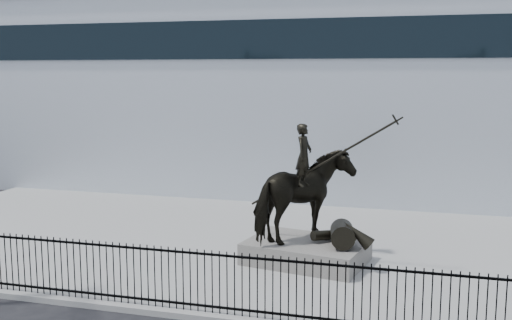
# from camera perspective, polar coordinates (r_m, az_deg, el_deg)

# --- Properties ---
(plaza) EXTENTS (30.00, 12.00, 0.15)m
(plaza) POSITION_cam_1_polar(r_m,az_deg,el_deg) (19.43, 3.68, -8.40)
(plaza) COLOR gray
(plaza) RESTS_ON ground
(building) EXTENTS (44.00, 14.00, 9.00)m
(building) POSITION_cam_1_polar(r_m,az_deg,el_deg) (31.46, 8.64, 6.17)
(building) COLOR silver
(building) RESTS_ON ground
(picket_fence) EXTENTS (22.10, 0.10, 1.50)m
(picket_fence) POSITION_cam_1_polar(r_m,az_deg,el_deg) (13.88, -1.26, -11.79)
(picket_fence) COLOR black
(picket_fence) RESTS_ON plaza
(statue_plinth) EXTENTS (3.71, 2.87, 0.63)m
(statue_plinth) POSITION_cam_1_polar(r_m,az_deg,el_deg) (17.80, 4.78, -8.70)
(statue_plinth) COLOR #5C5854
(statue_plinth) RESTS_ON plaza
(equestrian_statue) EXTENTS (4.22, 3.01, 3.63)m
(equestrian_statue) POSITION_cam_1_polar(r_m,az_deg,el_deg) (17.36, 5.05, -3.59)
(equestrian_statue) COLOR black
(equestrian_statue) RESTS_ON statue_plinth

